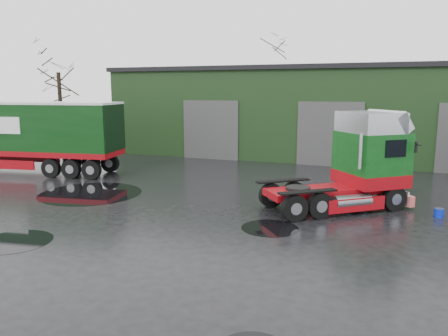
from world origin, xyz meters
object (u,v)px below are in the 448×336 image
Objects in this scene: warehouse at (341,111)px; tree_back_b at (447,101)px; trailer_left at (10,137)px; wash_bucket at (439,213)px; hero_tractor at (333,161)px; tree_left at (60,96)px; tree_back_a at (272,89)px.

tree_back_b is at bearing 51.34° from warehouse.
wash_bucket is (22.38, -1.27, -1.88)m from trailer_left.
tree_back_b is (6.51, 26.15, 1.80)m from hero_tractor.
trailer_left is 37.55× the size of wash_bucket.
trailer_left is at bearing 176.75° from wash_bucket.
trailer_left reaches higher than hero_tractor.
trailer_left is 7.25m from tree_left.
tree_back_b is at bearing 0.00° from tree_back_a.
wash_bucket is 0.04× the size of tree_left.
warehouse is at bearing -58.65° from trailer_left.
warehouse reaches higher than wash_bucket.
warehouse is 3.41× the size of tree_back_a.
wash_bucket is at bearing -17.85° from tree_left.
warehouse reaches higher than trailer_left.
tree_left is 0.89× the size of tree_back_a.
tree_left reaches higher than trailer_left.
wash_bucket is 29.51m from tree_back_a.
warehouse reaches higher than hero_tractor.
tree_left is (-20.49, 8.15, 2.30)m from hero_tractor.
warehouse is 20.64m from tree_left.
warehouse is 22.39m from trailer_left.
trailer_left is 1.55× the size of tree_left.
tree_left is at bearing -157.17° from warehouse.
warehouse is 3.81× the size of tree_left.
hero_tractor is at bearing -84.72° from warehouse.
tree_back_b reaches higher than wash_bucket.
tree_back_a is (-8.00, 10.00, 1.59)m from warehouse.
trailer_left is at bearing -134.23° from hero_tractor.
tree_back_a reaches higher than wash_bucket.
warehouse is at bearing 22.83° from tree_left.
wash_bucket is (3.94, 0.28, -1.79)m from hero_tractor.
wash_bucket is 25.99m from tree_left.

